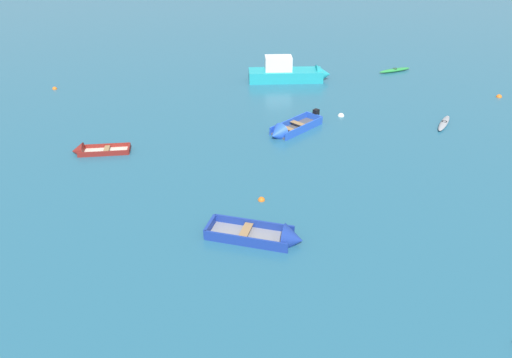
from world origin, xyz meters
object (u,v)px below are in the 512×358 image
object	(u,v)px
kayak_green_near_right	(395,70)
mooring_buoy_between_boats_right	(499,97)
mooring_buoy_between_boats_left	(55,89)
kayak_grey_back_row_left	(444,123)
mooring_buoy_far_field	(261,200)
rowboat_blue_cluster_inner	(287,130)
mooring_buoy_near_foreground	(341,116)
rowboat_maroon_near_left	(88,151)
motor_launch_turquoise_outer_left	(291,73)
rowboat_deep_blue_distant_center	(274,237)

from	to	relation	value
kayak_green_near_right	mooring_buoy_between_boats_right	xyz separation A→B (m)	(4.73, -8.06, -0.15)
kayak_green_near_right	mooring_buoy_between_boats_left	distance (m)	29.20
kayak_grey_back_row_left	mooring_buoy_far_field	size ratio (longest dim) A/B	6.77
rowboat_blue_cluster_inner	mooring_buoy_far_field	size ratio (longest dim) A/B	12.16
mooring_buoy_near_foreground	mooring_buoy_between_boats_right	bearing A→B (deg)	2.48
mooring_buoy_near_foreground	rowboat_maroon_near_left	bearing A→B (deg)	-174.31
mooring_buoy_near_foreground	motor_launch_turquoise_outer_left	bearing A→B (deg)	96.65
rowboat_maroon_near_left	kayak_green_near_right	size ratio (longest dim) A/B	1.09
rowboat_blue_cluster_inner	rowboat_deep_blue_distant_center	world-z (taller)	rowboat_deep_blue_distant_center
motor_launch_turquoise_outer_left	mooring_buoy_between_boats_right	size ratio (longest dim) A/B	16.14
rowboat_deep_blue_distant_center	kayak_green_near_right	distance (m)	28.19
rowboat_deep_blue_distant_center	kayak_grey_back_row_left	world-z (taller)	rowboat_deep_blue_distant_center
rowboat_maroon_near_left	kayak_green_near_right	bearing A→B (deg)	21.68
rowboat_deep_blue_distant_center	mooring_buoy_between_boats_left	size ratio (longest dim) A/B	12.05
mooring_buoy_between_boats_right	mooring_buoy_far_field	world-z (taller)	mooring_buoy_between_boats_right
rowboat_maroon_near_left	motor_launch_turquoise_outer_left	world-z (taller)	motor_launch_turquoise_outer_left
motor_launch_turquoise_outer_left	kayak_green_near_right	distance (m)	9.80
rowboat_maroon_near_left	rowboat_deep_blue_distant_center	world-z (taller)	rowboat_deep_blue_distant_center
rowboat_maroon_near_left	rowboat_blue_cluster_inner	bearing A→B (deg)	-1.16
rowboat_blue_cluster_inner	mooring_buoy_far_field	bearing A→B (deg)	-116.38
mooring_buoy_between_boats_right	mooring_buoy_between_boats_left	bearing A→B (deg)	162.41
rowboat_maroon_near_left	kayak_green_near_right	xyz separation A→B (m)	(26.09, 10.37, 0.00)
motor_launch_turquoise_outer_left	rowboat_blue_cluster_inner	distance (m)	11.17
kayak_grey_back_row_left	rowboat_maroon_near_left	bearing A→B (deg)	176.26
mooring_buoy_near_foreground	rowboat_deep_blue_distant_center	bearing A→B (deg)	-123.63
kayak_grey_back_row_left	mooring_buoy_far_field	bearing A→B (deg)	-156.26
motor_launch_turquoise_outer_left	mooring_buoy_between_boats_right	distance (m)	16.57
kayak_grey_back_row_left	mooring_buoy_near_foreground	xyz separation A→B (m)	(-6.21, 3.26, -0.14)
kayak_green_near_right	mooring_buoy_between_boats_left	xyz separation A→B (m)	(-29.08, 2.65, -0.15)
motor_launch_turquoise_outer_left	mooring_buoy_far_field	size ratio (longest dim) A/B	19.34
rowboat_maroon_near_left	mooring_buoy_near_foreground	size ratio (longest dim) A/B	7.94
kayak_grey_back_row_left	mooring_buoy_between_boats_left	bearing A→B (deg)	151.22
rowboat_blue_cluster_inner	motor_launch_turquoise_outer_left	bearing A→B (deg)	70.87
rowboat_maroon_near_left	motor_launch_turquoise_outer_left	bearing A→B (deg)	32.24
rowboat_maroon_near_left	mooring_buoy_between_boats_right	world-z (taller)	rowboat_maroon_near_left
rowboat_maroon_near_left	mooring_buoy_far_field	xyz separation A→B (m)	(8.81, -8.01, -0.15)
rowboat_maroon_near_left	mooring_buoy_between_boats_right	distance (m)	30.90
rowboat_maroon_near_left	mooring_buoy_between_boats_left	distance (m)	13.37
motor_launch_turquoise_outer_left	kayak_grey_back_row_left	distance (m)	13.86
motor_launch_turquoise_outer_left	mooring_buoy_far_field	xyz separation A→B (m)	(-7.50, -18.29, -0.69)
kayak_green_near_right	mooring_buoy_far_field	distance (m)	25.23
kayak_grey_back_row_left	mooring_buoy_far_field	xyz separation A→B (m)	(-14.71, -6.47, -0.14)
mooring_buoy_between_boats_left	motor_launch_turquoise_outer_left	bearing A→B (deg)	-8.08
motor_launch_turquoise_outer_left	rowboat_maroon_near_left	bearing A→B (deg)	-147.76
mooring_buoy_between_boats_left	mooring_buoy_between_boats_right	bearing A→B (deg)	-17.59
rowboat_blue_cluster_inner	mooring_buoy_far_field	world-z (taller)	rowboat_blue_cluster_inner
mooring_buoy_between_boats_left	rowboat_maroon_near_left	bearing A→B (deg)	-77.06
rowboat_blue_cluster_inner	mooring_buoy_between_boats_right	xyz separation A→B (m)	(18.17, 2.56, -0.24)
mooring_buoy_far_field	mooring_buoy_between_boats_right	bearing A→B (deg)	25.11
kayak_grey_back_row_left	kayak_green_near_right	size ratio (longest dim) A/B	0.76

